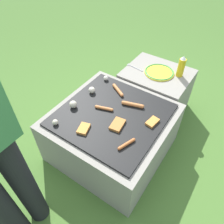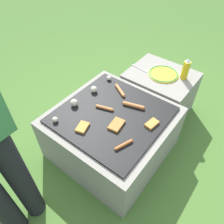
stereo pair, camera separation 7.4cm
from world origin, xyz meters
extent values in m
plane|color=#47702D|center=(0.00, 0.00, 0.00)|extent=(14.00, 14.00, 0.00)
cube|color=gray|center=(0.00, 0.00, 0.21)|extent=(0.86, 0.86, 0.43)
cube|color=black|center=(0.00, 0.00, 0.43)|extent=(0.76, 0.76, 0.02)
cube|color=gray|center=(0.70, -0.05, 0.22)|extent=(0.51, 0.61, 0.44)
cylinder|color=black|center=(-0.91, 0.11, 0.44)|extent=(0.13, 0.13, 0.88)
cylinder|color=black|center=(-0.75, 0.11, 0.44)|extent=(0.13, 0.13, 0.88)
cylinder|color=#C6753D|center=(0.01, 0.08, 0.46)|extent=(0.06, 0.13, 0.02)
sphere|color=#C6753D|center=(0.03, 0.02, 0.46)|extent=(0.02, 0.02, 0.02)
sphere|color=#C6753D|center=(-0.01, 0.14, 0.46)|extent=(0.02, 0.02, 0.02)
cylinder|color=#C6753D|center=(0.16, -0.09, 0.46)|extent=(0.07, 0.16, 0.03)
sphere|color=#C6753D|center=(0.14, -0.01, 0.46)|extent=(0.03, 0.03, 0.03)
sphere|color=#C6753D|center=(0.19, -0.16, 0.46)|extent=(0.03, 0.03, 0.03)
cylinder|color=#B7602D|center=(-0.19, -0.24, 0.45)|extent=(0.12, 0.06, 0.02)
sphere|color=#B7602D|center=(-0.13, -0.26, 0.45)|extent=(0.02, 0.02, 0.02)
sphere|color=#B7602D|center=(-0.25, -0.22, 0.45)|extent=(0.02, 0.02, 0.02)
cylinder|color=#C6753D|center=(0.25, 0.11, 0.46)|extent=(0.10, 0.14, 0.03)
sphere|color=#C6753D|center=(0.21, 0.05, 0.46)|extent=(0.03, 0.03, 0.03)
sphere|color=#C6753D|center=(0.29, 0.17, 0.46)|extent=(0.03, 0.03, 0.03)
cube|color=#D18438|center=(-0.24, 0.08, 0.45)|extent=(0.12, 0.10, 0.02)
cube|color=#B27033|center=(-0.08, -0.10, 0.45)|extent=(0.13, 0.10, 0.02)
cube|color=#D18438|center=(0.09, -0.30, 0.45)|extent=(0.11, 0.08, 0.02)
sphere|color=beige|center=(-0.32, 0.28, 0.46)|extent=(0.04, 0.04, 0.04)
sphere|color=beige|center=(-0.11, 0.29, 0.47)|extent=(0.06, 0.06, 0.06)
sphere|color=beige|center=(0.11, 0.28, 0.47)|extent=(0.05, 0.05, 0.05)
sphere|color=silver|center=(0.32, 0.28, 0.46)|extent=(0.04, 0.04, 0.04)
cylinder|color=yellow|center=(0.70, -0.06, 0.45)|extent=(0.28, 0.28, 0.01)
torus|color=#338C3F|center=(0.70, -0.06, 0.45)|extent=(0.27, 0.27, 0.01)
cylinder|color=gold|center=(0.76, -0.23, 0.53)|extent=(0.06, 0.06, 0.17)
cone|color=white|center=(0.76, -0.23, 0.63)|extent=(0.05, 0.05, 0.03)
cylinder|color=silver|center=(0.64, 0.16, 0.45)|extent=(0.03, 0.18, 0.01)
cube|color=silver|center=(0.65, 0.25, 0.45)|extent=(0.02, 0.01, 0.01)
camera|label=1|loc=(-0.97, -0.65, 1.62)|focal=35.00mm
camera|label=2|loc=(-0.92, -0.71, 1.62)|focal=35.00mm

